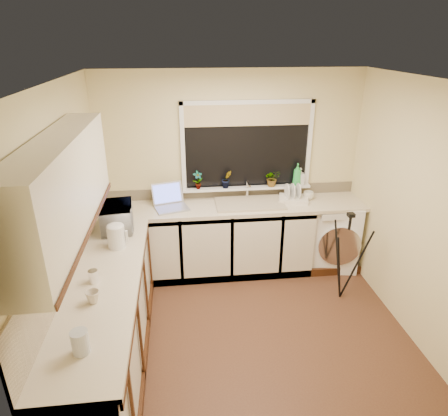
# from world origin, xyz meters

# --- Properties ---
(floor) EXTENTS (3.20, 3.20, 0.00)m
(floor) POSITION_xyz_m (0.00, 0.00, 0.00)
(floor) COLOR brown
(floor) RESTS_ON ground
(ceiling) EXTENTS (3.20, 3.20, 0.00)m
(ceiling) POSITION_xyz_m (0.00, 0.00, 2.45)
(ceiling) COLOR white
(ceiling) RESTS_ON ground
(wall_back) EXTENTS (3.20, 0.00, 3.20)m
(wall_back) POSITION_xyz_m (0.00, 1.50, 1.23)
(wall_back) COLOR beige
(wall_back) RESTS_ON ground
(wall_front) EXTENTS (3.20, 0.00, 3.20)m
(wall_front) POSITION_xyz_m (0.00, -1.50, 1.23)
(wall_front) COLOR beige
(wall_front) RESTS_ON ground
(wall_left) EXTENTS (0.00, 3.00, 3.00)m
(wall_left) POSITION_xyz_m (-1.60, 0.00, 1.23)
(wall_left) COLOR beige
(wall_left) RESTS_ON ground
(wall_right) EXTENTS (0.00, 3.00, 3.00)m
(wall_right) POSITION_xyz_m (1.60, 0.00, 1.23)
(wall_right) COLOR beige
(wall_right) RESTS_ON ground
(base_cabinet_back) EXTENTS (2.55, 0.60, 0.86)m
(base_cabinet_back) POSITION_xyz_m (-0.33, 1.20, 0.43)
(base_cabinet_back) COLOR silver
(base_cabinet_back) RESTS_ON floor
(base_cabinet_left) EXTENTS (0.54, 2.40, 0.86)m
(base_cabinet_left) POSITION_xyz_m (-1.30, -0.30, 0.43)
(base_cabinet_left) COLOR silver
(base_cabinet_left) RESTS_ON floor
(worktop_back) EXTENTS (3.20, 0.60, 0.04)m
(worktop_back) POSITION_xyz_m (0.00, 1.20, 0.88)
(worktop_back) COLOR beige
(worktop_back) RESTS_ON base_cabinet_back
(worktop_left) EXTENTS (0.60, 2.40, 0.04)m
(worktop_left) POSITION_xyz_m (-1.30, -0.30, 0.88)
(worktop_left) COLOR beige
(worktop_left) RESTS_ON base_cabinet_left
(upper_cabinet) EXTENTS (0.28, 1.90, 0.70)m
(upper_cabinet) POSITION_xyz_m (-1.44, -0.45, 1.80)
(upper_cabinet) COLOR silver
(upper_cabinet) RESTS_ON wall_left
(splashback_left) EXTENTS (0.02, 2.40, 0.45)m
(splashback_left) POSITION_xyz_m (-1.59, -0.30, 1.12)
(splashback_left) COLOR beige
(splashback_left) RESTS_ON wall_left
(splashback_back) EXTENTS (3.20, 0.02, 0.14)m
(splashback_back) POSITION_xyz_m (0.00, 1.49, 0.97)
(splashback_back) COLOR beige
(splashback_back) RESTS_ON wall_back
(window_glass) EXTENTS (1.50, 0.02, 1.00)m
(window_glass) POSITION_xyz_m (0.20, 1.49, 1.55)
(window_glass) COLOR black
(window_glass) RESTS_ON wall_back
(window_blind) EXTENTS (1.50, 0.02, 0.25)m
(window_blind) POSITION_xyz_m (0.20, 1.46, 1.92)
(window_blind) COLOR tan
(window_blind) RESTS_ON wall_back
(windowsill) EXTENTS (1.60, 0.14, 0.03)m
(windowsill) POSITION_xyz_m (0.20, 1.43, 1.04)
(windowsill) COLOR white
(windowsill) RESTS_ON wall_back
(sink) EXTENTS (0.82, 0.46, 0.03)m
(sink) POSITION_xyz_m (0.20, 1.20, 0.91)
(sink) COLOR tan
(sink) RESTS_ON worktop_back
(faucet) EXTENTS (0.03, 0.03, 0.24)m
(faucet) POSITION_xyz_m (0.20, 1.38, 1.02)
(faucet) COLOR silver
(faucet) RESTS_ON worktop_back
(washing_machine) EXTENTS (0.71, 0.70, 0.88)m
(washing_machine) POSITION_xyz_m (1.27, 1.21, 0.44)
(washing_machine) COLOR white
(washing_machine) RESTS_ON floor
(laptop) EXTENTS (0.46, 0.46, 0.26)m
(laptop) POSITION_xyz_m (-0.76, 1.24, 0.97)
(laptop) COLOR #9B9BA2
(laptop) RESTS_ON worktop_back
(kettle) EXTENTS (0.17, 0.17, 0.22)m
(kettle) POSITION_xyz_m (-1.26, 0.30, 1.01)
(kettle) COLOR silver
(kettle) RESTS_ON worktop_left
(dish_rack) EXTENTS (0.41, 0.35, 0.05)m
(dish_rack) POSITION_xyz_m (0.76, 1.24, 0.93)
(dish_rack) COLOR silver
(dish_rack) RESTS_ON worktop_back
(tripod) EXTENTS (0.64, 0.64, 1.06)m
(tripod) POSITION_xyz_m (1.16, 0.47, 0.53)
(tripod) COLOR black
(tripod) RESTS_ON floor
(glass_jug) EXTENTS (0.11, 0.11, 0.16)m
(glass_jug) POSITION_xyz_m (-1.30, -1.10, 0.98)
(glass_jug) COLOR #B3B8BF
(glass_jug) RESTS_ON worktop_left
(steel_jar) EXTENTS (0.08, 0.08, 0.11)m
(steel_jar) POSITION_xyz_m (-1.37, -0.29, 0.95)
(steel_jar) COLOR white
(steel_jar) RESTS_ON worktop_left
(microwave) EXTENTS (0.37, 0.51, 0.26)m
(microwave) POSITION_xyz_m (-1.30, 0.72, 1.03)
(microwave) COLOR silver
(microwave) RESTS_ON worktop_left
(plant_a) EXTENTS (0.14, 0.12, 0.23)m
(plant_a) POSITION_xyz_m (-0.41, 1.41, 1.16)
(plant_a) COLOR #999999
(plant_a) RESTS_ON windowsill
(plant_b) EXTENTS (0.14, 0.12, 0.22)m
(plant_b) POSITION_xyz_m (-0.06, 1.41, 1.16)
(plant_b) COLOR #999999
(plant_b) RESTS_ON windowsill
(plant_d) EXTENTS (0.20, 0.17, 0.21)m
(plant_d) POSITION_xyz_m (0.52, 1.40, 1.15)
(plant_d) COLOR #999999
(plant_d) RESTS_ON windowsill
(soap_bottle_green) EXTENTS (0.13, 0.13, 0.28)m
(soap_bottle_green) POSITION_xyz_m (0.83, 1.41, 1.19)
(soap_bottle_green) COLOR green
(soap_bottle_green) RESTS_ON windowsill
(soap_bottle_clear) EXTENTS (0.11, 0.11, 0.21)m
(soap_bottle_clear) POSITION_xyz_m (0.88, 1.42, 1.16)
(soap_bottle_clear) COLOR #999999
(soap_bottle_clear) RESTS_ON windowsill
(cup_back) EXTENTS (0.14, 0.14, 0.10)m
(cup_back) POSITION_xyz_m (0.95, 1.27, 0.95)
(cup_back) COLOR silver
(cup_back) RESTS_ON worktop_back
(cup_left) EXTENTS (0.14, 0.14, 0.10)m
(cup_left) POSITION_xyz_m (-1.32, -0.57, 0.95)
(cup_left) COLOR beige
(cup_left) RESTS_ON worktop_left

